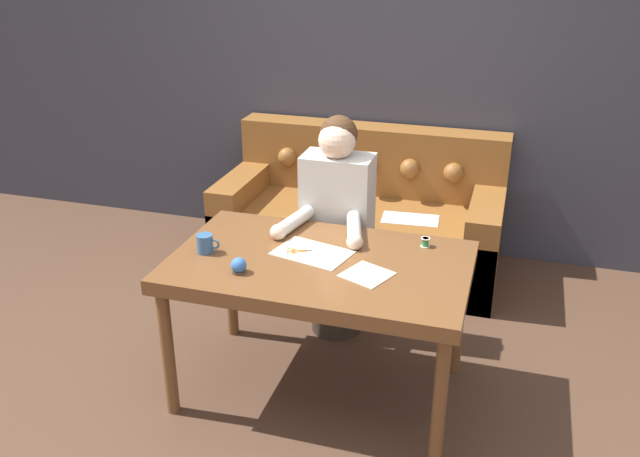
% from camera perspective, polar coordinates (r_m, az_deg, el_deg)
% --- Properties ---
extents(ground_plane, '(16.00, 16.00, 0.00)m').
position_cam_1_polar(ground_plane, '(3.41, -1.99, -14.54)').
color(ground_plane, '#4C3323').
extents(wall_back, '(8.00, 0.06, 2.60)m').
position_cam_1_polar(wall_back, '(4.67, 5.86, 13.72)').
color(wall_back, '#383842').
rests_on(wall_back, ground_plane).
extents(dining_table, '(1.37, 0.84, 0.73)m').
position_cam_1_polar(dining_table, '(3.14, -0.01, -3.86)').
color(dining_table, brown).
rests_on(dining_table, ground_plane).
extents(couch, '(1.83, 0.87, 0.90)m').
position_cam_1_polar(couch, '(4.57, 3.51, 0.63)').
color(couch, brown).
rests_on(couch, ground_plane).
extents(person, '(0.47, 0.59, 1.25)m').
position_cam_1_polar(person, '(3.66, 1.42, -0.17)').
color(person, '#33281E').
rests_on(person, ground_plane).
extents(pattern_paper_main, '(0.39, 0.31, 0.00)m').
position_cam_1_polar(pattern_paper_main, '(3.17, -0.66, -2.06)').
color(pattern_paper_main, beige).
rests_on(pattern_paper_main, dining_table).
extents(pattern_paper_offcut, '(0.25, 0.25, 0.00)m').
position_cam_1_polar(pattern_paper_offcut, '(2.98, 3.97, -3.89)').
color(pattern_paper_offcut, beige).
rests_on(pattern_paper_offcut, dining_table).
extents(scissors, '(0.23, 0.13, 0.01)m').
position_cam_1_polar(scissors, '(3.19, -1.53, -1.93)').
color(scissors, silver).
rests_on(scissors, dining_table).
extents(mug, '(0.11, 0.08, 0.09)m').
position_cam_1_polar(mug, '(3.21, -9.64, -1.27)').
color(mug, '#335B84').
rests_on(mug, dining_table).
extents(thread_spool, '(0.04, 0.04, 0.05)m').
position_cam_1_polar(thread_spool, '(3.27, 8.86, -1.15)').
color(thread_spool, '#338C4C').
rests_on(thread_spool, dining_table).
extents(pin_cushion, '(0.07, 0.07, 0.07)m').
position_cam_1_polar(pin_cushion, '(3.00, -6.86, -3.15)').
color(pin_cushion, '#4C3828').
rests_on(pin_cushion, dining_table).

